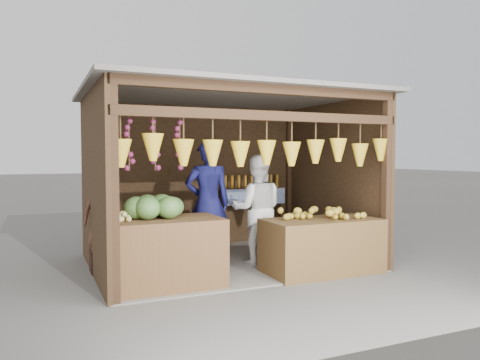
# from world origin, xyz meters

# --- Properties ---
(ground) EXTENTS (80.00, 80.00, 0.00)m
(ground) POSITION_xyz_m (0.00, 0.00, 0.00)
(ground) COLOR #514F49
(ground) RESTS_ON ground
(stall_structure) EXTENTS (4.30, 3.30, 2.66)m
(stall_structure) POSITION_xyz_m (-0.03, -0.04, 1.67)
(stall_structure) COLOR slate
(stall_structure) RESTS_ON ground
(back_shelf) EXTENTS (1.25, 0.32, 1.32)m
(back_shelf) POSITION_xyz_m (1.05, 1.28, 0.87)
(back_shelf) COLOR #382314
(back_shelf) RESTS_ON ground
(counter_left) EXTENTS (1.45, 0.85, 0.89)m
(counter_left) POSITION_xyz_m (-1.24, -0.98, 0.44)
(counter_left) COLOR #502D1A
(counter_left) RESTS_ON ground
(counter_right) EXTENTS (1.67, 0.85, 0.78)m
(counter_right) POSITION_xyz_m (1.04, -1.13, 0.39)
(counter_right) COLOR #4E361A
(counter_right) RESTS_ON ground
(stool) EXTENTS (0.35, 0.35, 0.33)m
(stool) POSITION_xyz_m (-1.87, 0.16, 0.16)
(stool) COLOR black
(stool) RESTS_ON ground
(man_standing) EXTENTS (0.77, 0.57, 1.93)m
(man_standing) POSITION_xyz_m (-0.33, -0.06, 0.96)
(man_standing) COLOR #13144A
(man_standing) RESTS_ON ground
(woman_standing) EXTENTS (1.01, 0.91, 1.71)m
(woman_standing) POSITION_xyz_m (0.42, -0.24, 0.85)
(woman_standing) COLOR white
(woman_standing) RESTS_ON ground
(vendor_seated) EXTENTS (0.59, 0.45, 1.08)m
(vendor_seated) POSITION_xyz_m (-1.87, 0.16, 0.87)
(vendor_seated) COLOR #562C22
(vendor_seated) RESTS_ON stool
(melon_pile) EXTENTS (1.00, 0.50, 0.32)m
(melon_pile) POSITION_xyz_m (-1.34, -0.88, 1.05)
(melon_pile) COLOR #155019
(melon_pile) RESTS_ON counter_left
(tanfruit_pile) EXTENTS (0.34, 0.40, 0.13)m
(tanfruit_pile) POSITION_xyz_m (-1.81, -1.02, 0.95)
(tanfruit_pile) COLOR tan
(tanfruit_pile) RESTS_ON counter_left
(mango_pile) EXTENTS (1.40, 0.64, 0.22)m
(mango_pile) POSITION_xyz_m (1.05, -1.16, 0.89)
(mango_pile) COLOR orange
(mango_pile) RESTS_ON counter_right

